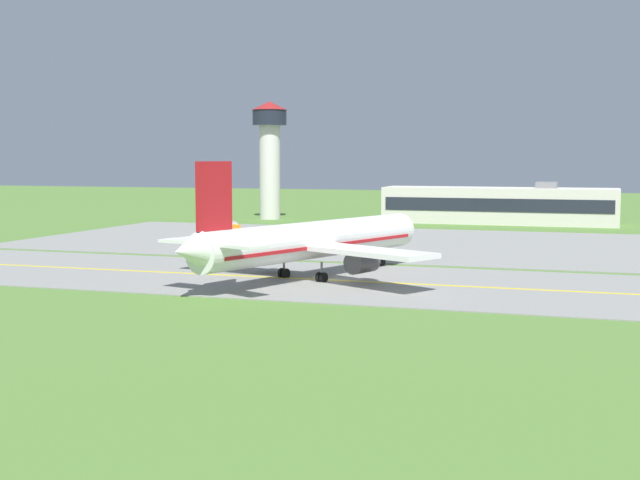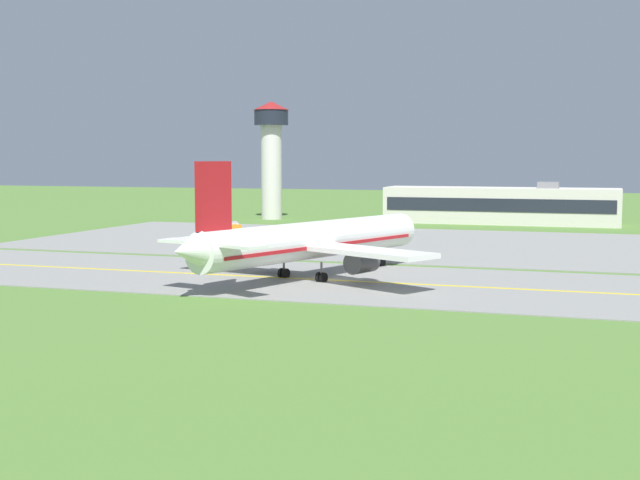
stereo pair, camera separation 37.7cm
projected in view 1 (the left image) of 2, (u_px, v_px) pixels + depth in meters
The scene contains 8 objects.
ground_plane at pixel (331, 281), 91.09m from camera, with size 500.00×500.00×0.00m, color #517A33.
taxiway_strip at pixel (331, 281), 91.08m from camera, with size 240.00×28.00×0.10m, color gray.
apron_pad at pixel (480, 245), 127.63m from camera, with size 140.00×52.00×0.10m, color gray.
taxiway_centreline at pixel (331, 280), 91.08m from camera, with size 220.00×0.60×0.01m, color yellow.
airplane_lead at pixel (311, 241), 92.27m from camera, with size 31.56×38.36×12.70m.
service_truck_fuel at pixel (234, 229), 138.26m from camera, with size 4.45×6.30×2.65m.
terminal_building at pixel (499, 205), 170.23m from camera, with size 45.41×10.46×8.31m.
control_tower at pixel (270, 148), 181.58m from camera, with size 7.60×7.60×24.82m.
Camera 1 is at (27.32, -86.03, 13.04)m, focal length 48.27 mm.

